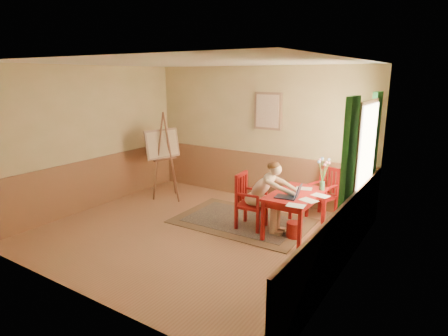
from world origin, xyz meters
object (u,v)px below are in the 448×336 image
Objects in this scene: figure at (266,193)px; easel at (163,147)px; laptop at (290,195)px; table at (296,198)px; chair_left at (249,201)px; chair_back at (324,193)px.

figure is 0.66× the size of easel.
figure is at bearing 164.27° from laptop.
chair_left reaches higher than table.
table is 1.28× the size of chair_back.
chair_left reaches higher than chair_back.
figure is (-0.62, -1.19, 0.21)m from chair_back.
chair_back is at bearing 62.47° from figure.
easel is (-3.19, 0.64, 0.34)m from laptop.
chair_back is at bearing 84.51° from laptop.
chair_back is at bearing 52.77° from chair_left.
chair_back is 0.51× the size of easel.
laptop is 3.27m from easel.
figure is at bearing -10.44° from easel.
chair_left is 1.03× the size of chair_back.
chair_left is at bearing -175.50° from figure.
chair_left is at bearing -166.68° from table.
chair_left is 2.53m from easel.
laptop is (0.02, -0.30, 0.14)m from table.
figure reaches higher than chair_back.
table is 0.50m from figure.
easel is (-2.70, 0.50, 0.42)m from figure.
chair_left is at bearing 171.76° from laptop.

